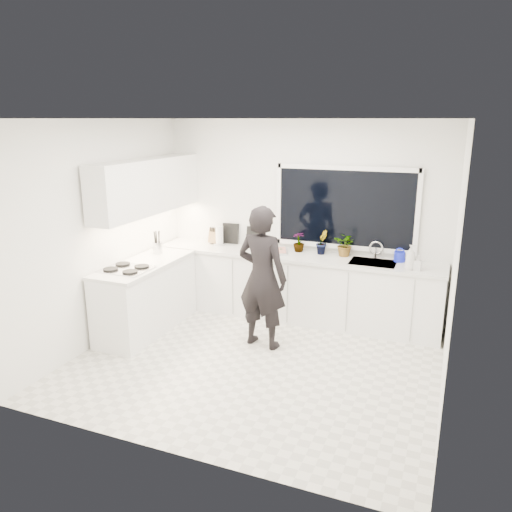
% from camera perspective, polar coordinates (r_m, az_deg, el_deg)
% --- Properties ---
extents(floor, '(4.00, 3.50, 0.02)m').
position_cam_1_polar(floor, '(5.85, -0.12, -12.15)').
color(floor, beige).
rests_on(floor, ground).
extents(wall_back, '(4.00, 0.02, 2.70)m').
position_cam_1_polar(wall_back, '(6.98, 5.29, 4.23)').
color(wall_back, white).
rests_on(wall_back, ground).
extents(wall_left, '(0.02, 3.50, 2.70)m').
position_cam_1_polar(wall_left, '(6.37, -17.17, 2.50)').
color(wall_left, white).
rests_on(wall_left, ground).
extents(wall_right, '(0.02, 3.50, 2.70)m').
position_cam_1_polar(wall_right, '(4.99, 21.80, -1.37)').
color(wall_right, white).
rests_on(wall_right, ground).
extents(ceiling, '(4.00, 3.50, 0.02)m').
position_cam_1_polar(ceiling, '(5.18, -0.14, 15.55)').
color(ceiling, white).
rests_on(ceiling, wall_back).
extents(window, '(1.80, 0.02, 1.00)m').
position_cam_1_polar(window, '(6.77, 10.14, 5.42)').
color(window, black).
rests_on(window, wall_back).
extents(base_cabinets_back, '(3.92, 0.58, 0.88)m').
position_cam_1_polar(base_cabinets_back, '(6.93, 4.37, -3.63)').
color(base_cabinets_back, white).
rests_on(base_cabinets_back, floor).
extents(base_cabinets_left, '(0.58, 1.60, 0.88)m').
position_cam_1_polar(base_cabinets_left, '(6.69, -12.41, -4.68)').
color(base_cabinets_left, white).
rests_on(base_cabinets_left, floor).
extents(countertop_back, '(3.94, 0.62, 0.04)m').
position_cam_1_polar(countertop_back, '(6.79, 4.42, 0.01)').
color(countertop_back, silver).
rests_on(countertop_back, base_cabinets_back).
extents(countertop_left, '(0.62, 1.60, 0.04)m').
position_cam_1_polar(countertop_left, '(6.55, -12.64, -0.90)').
color(countertop_left, silver).
rests_on(countertop_left, base_cabinets_left).
extents(upper_cabinets, '(0.34, 2.10, 0.70)m').
position_cam_1_polar(upper_cabinets, '(6.71, -12.29, 7.81)').
color(upper_cabinets, white).
rests_on(upper_cabinets, wall_left).
extents(sink, '(0.58, 0.42, 0.14)m').
position_cam_1_polar(sink, '(6.58, 13.19, -1.12)').
color(sink, silver).
rests_on(sink, countertop_back).
extents(faucet, '(0.03, 0.03, 0.22)m').
position_cam_1_polar(faucet, '(6.73, 13.54, 0.64)').
color(faucet, silver).
rests_on(faucet, countertop_back).
extents(stovetop, '(0.56, 0.48, 0.03)m').
position_cam_1_polar(stovetop, '(6.28, -14.59, -1.40)').
color(stovetop, black).
rests_on(stovetop, countertop_left).
extents(person, '(0.69, 0.50, 1.74)m').
position_cam_1_polar(person, '(5.95, 0.70, -2.47)').
color(person, black).
rests_on(person, floor).
extents(pizza_tray, '(0.60, 0.52, 0.03)m').
position_cam_1_polar(pizza_tray, '(6.87, 1.52, 0.55)').
color(pizza_tray, silver).
rests_on(pizza_tray, countertop_back).
extents(pizza, '(0.54, 0.46, 0.01)m').
position_cam_1_polar(pizza, '(6.86, 1.52, 0.69)').
color(pizza, red).
rests_on(pizza, pizza_tray).
extents(watering_can, '(0.18, 0.18, 0.13)m').
position_cam_1_polar(watering_can, '(6.67, 16.07, -0.08)').
color(watering_can, '#1621D0').
rests_on(watering_can, countertop_back).
extents(paper_towel_roll, '(0.13, 0.13, 0.26)m').
position_cam_1_polar(paper_towel_roll, '(7.27, -4.20, 2.29)').
color(paper_towel_roll, white).
rests_on(paper_towel_roll, countertop_back).
extents(knife_block, '(0.14, 0.11, 0.22)m').
position_cam_1_polar(knife_block, '(7.36, -4.82, 2.27)').
color(knife_block, olive).
rests_on(knife_block, countertop_back).
extents(utensil_crock, '(0.16, 0.16, 0.16)m').
position_cam_1_polar(utensil_crock, '(6.93, -11.18, 0.94)').
color(utensil_crock, silver).
rests_on(utensil_crock, countertop_left).
extents(picture_frame_large, '(0.22, 0.03, 0.28)m').
position_cam_1_polar(picture_frame_large, '(7.20, -0.27, 2.28)').
color(picture_frame_large, black).
rests_on(picture_frame_large, countertop_back).
extents(picture_frame_small, '(0.25, 0.04, 0.30)m').
position_cam_1_polar(picture_frame_small, '(7.34, -2.94, 2.60)').
color(picture_frame_small, black).
rests_on(picture_frame_small, countertop_back).
extents(herb_plants, '(0.93, 0.32, 0.32)m').
position_cam_1_polar(herb_plants, '(6.78, 8.68, 1.41)').
color(herb_plants, '#26662D').
rests_on(herb_plants, countertop_back).
extents(soap_bottles, '(0.21, 0.15, 0.31)m').
position_cam_1_polar(soap_bottles, '(6.34, 17.43, -0.28)').
color(soap_bottles, '#D8BF66').
rests_on(soap_bottles, countertop_back).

